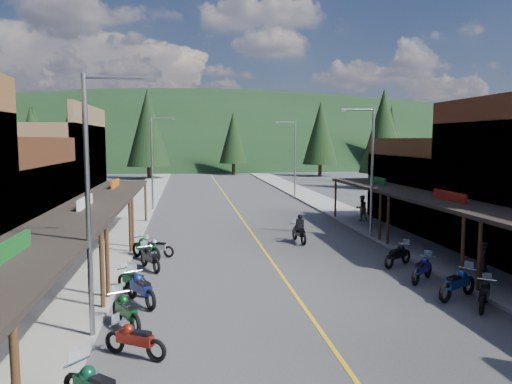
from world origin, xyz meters
name	(u,v)px	position (x,y,z in m)	size (l,w,h in m)	color
ground	(283,277)	(0.00, 0.00, 0.00)	(220.00, 220.00, 0.00)	#38383A
centerline	(237,213)	(0.00, 20.00, 0.01)	(0.15, 90.00, 0.01)	gold
sidewalk_west	(131,214)	(-8.70, 20.00, 0.07)	(3.40, 94.00, 0.15)	gray
sidewalk_east	(338,210)	(8.70, 20.00, 0.07)	(3.40, 94.00, 0.15)	gray
shop_west_3	(31,181)	(-13.78, 11.30, 3.52)	(10.90, 10.20, 8.20)	brown
shop_east_3	(445,191)	(13.75, 11.30, 2.53)	(10.90, 10.20, 6.20)	#4C2D16
streetlight_0	(93,195)	(-6.95, -6.00, 4.46)	(2.16, 0.18, 8.00)	gray
streetlight_1	(154,159)	(-6.95, 22.00, 4.46)	(2.16, 0.18, 8.00)	gray
streetlight_2	(370,166)	(6.95, 8.00, 4.46)	(2.16, 0.18, 8.00)	gray
streetlight_3	(294,155)	(6.95, 30.00, 4.46)	(2.16, 0.18, 8.00)	gray
ridge_hill	(200,159)	(0.00, 135.00, 0.00)	(310.00, 140.00, 60.00)	black
pine_1	(72,133)	(-24.00, 70.00, 7.24)	(5.88, 5.88, 12.50)	black
pine_2	(148,127)	(-10.00, 58.00, 7.99)	(6.72, 6.72, 14.00)	black
pine_3	(233,137)	(4.00, 66.00, 6.48)	(5.04, 5.04, 11.00)	black
pine_4	(320,133)	(18.00, 60.00, 7.24)	(5.88, 5.88, 12.50)	black
pine_5	(384,130)	(34.00, 72.00, 7.99)	(6.72, 6.72, 14.00)	black
pine_6	(464,138)	(46.00, 64.00, 6.48)	(5.04, 5.04, 11.00)	black
pine_7	(34,133)	(-32.00, 76.00, 7.24)	(5.88, 5.88, 12.50)	black
pine_8	(31,141)	(-22.00, 40.00, 5.98)	(4.48, 4.48, 10.00)	black
pine_9	(391,138)	(24.00, 45.00, 6.38)	(4.93, 4.93, 10.80)	black
pine_10	(84,135)	(-18.00, 50.00, 6.78)	(5.38, 5.38, 11.60)	black
pine_11	(383,131)	(20.00, 38.00, 7.19)	(5.82, 5.82, 12.40)	black
bike_west_4	(135,338)	(-5.68, -7.46, 0.57)	(0.66, 1.99, 1.14)	maroon
bike_west_5	(126,310)	(-6.19, -5.19, 0.63)	(0.73, 2.20, 1.26)	#0B3916
bike_west_6	(141,287)	(-5.93, -2.84, 0.67)	(0.78, 2.34, 1.34)	navy
bike_west_7	(134,279)	(-6.33, -1.46, 0.58)	(0.67, 2.02, 1.16)	#0B3720
bike_west_8	(150,257)	(-5.94, 2.15, 0.61)	(0.72, 2.15, 1.23)	black
bike_west_9	(146,247)	(-6.29, 4.19, 0.67)	(0.78, 2.35, 1.34)	#0B3A18
bike_west_10	(158,246)	(-5.74, 4.86, 0.54)	(0.63, 1.90, 1.09)	#9C9CA1
bike_east_5	(484,293)	(6.42, -5.03, 0.57)	(0.66, 1.99, 1.14)	black
bike_east_6	(458,282)	(6.07, -3.83, 0.66)	(0.77, 2.30, 1.31)	navy
bike_east_7	(422,268)	(5.83, -1.42, 0.61)	(0.71, 2.12, 1.21)	navy
bike_east_8	(398,254)	(5.87, 1.18, 0.61)	(0.71, 2.12, 1.21)	black
rider_on_bike	(299,231)	(2.38, 7.25, 0.70)	(0.99, 2.36, 1.75)	black
pedestrian_east_a	(482,262)	(8.02, -2.34, 1.01)	(0.63, 0.41, 1.73)	black
pedestrian_east_b	(361,208)	(8.56, 13.75, 1.09)	(0.91, 0.53, 1.88)	brown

